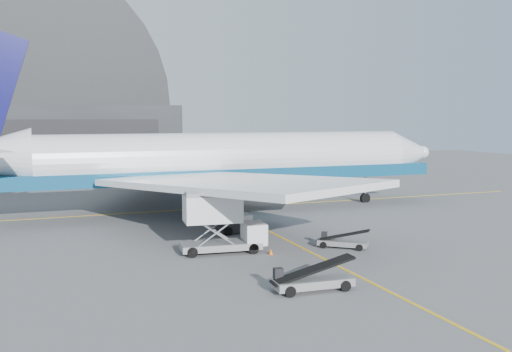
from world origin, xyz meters
name	(u,v)px	position (x,y,z in m)	size (l,w,h in m)	color
ground	(297,245)	(0.00, 0.00, 0.00)	(200.00, 200.00, 0.00)	#565659
taxi_lines	(244,219)	(0.00, 12.67, 0.01)	(80.00, 42.12, 0.02)	gold
hangar	(19,120)	(-22.00, 64.95, 9.54)	(50.00, 28.30, 28.00)	black
distant_bldg_a	(316,163)	(38.00, 72.00, 0.00)	(14.00, 8.00, 4.00)	black
distant_bldg_b	(392,162)	(55.00, 68.00, 0.00)	(8.00, 6.00, 2.80)	slate
airliner	(212,161)	(-1.78, 17.86, 5.48)	(55.80, 54.11, 19.58)	white
catering_truck	(220,223)	(-6.43, -0.12, 2.22)	(6.60, 3.02, 4.39)	slate
pushback_tug	(239,225)	(-2.62, 6.55, 0.62)	(3.59, 2.16, 1.64)	black
belt_loader_a	(312,280)	(-4.13, -11.03, 0.60)	(5.13, 1.97, 1.94)	slate
belt_loader_b	(342,242)	(2.96, -2.02, 0.48)	(3.79, 3.44, 1.56)	slate
traffic_cone	(271,252)	(-3.08, -2.07, 0.22)	(0.32, 0.32, 0.46)	#F75C07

